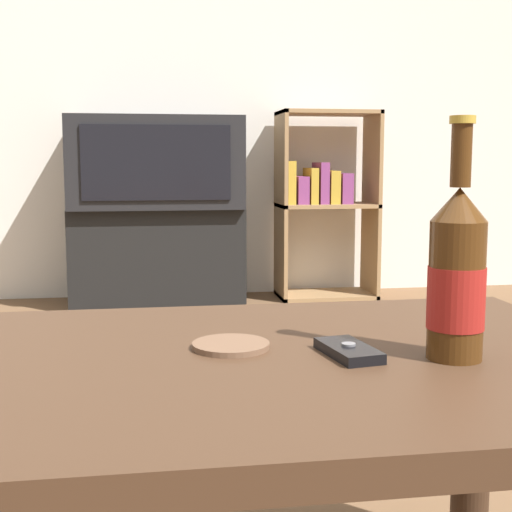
{
  "coord_description": "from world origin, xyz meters",
  "views": [
    {
      "loc": [
        -0.09,
        -0.91,
        0.73
      ],
      "look_at": [
        0.09,
        0.25,
        0.58
      ],
      "focal_mm": 50.0,
      "sensor_mm": 36.0,
      "label": 1
    }
  ],
  "objects_px": {
    "television": "(156,163)",
    "bookshelf": "(323,199)",
    "beer_bottle": "(457,276)",
    "tv_stand": "(157,256)",
    "cell_phone": "(348,351)"
  },
  "relations": [
    {
      "from": "television",
      "to": "bookshelf",
      "type": "bearing_deg",
      "value": 4.28
    },
    {
      "from": "television",
      "to": "beer_bottle",
      "type": "distance_m",
      "value": 2.82
    },
    {
      "from": "bookshelf",
      "to": "beer_bottle",
      "type": "xyz_separation_m",
      "value": [
        -0.55,
        -2.86,
        0.05
      ]
    },
    {
      "from": "tv_stand",
      "to": "bookshelf",
      "type": "distance_m",
      "value": 0.93
    },
    {
      "from": "bookshelf",
      "to": "beer_bottle",
      "type": "relative_size",
      "value": 3.19
    },
    {
      "from": "bookshelf",
      "to": "television",
      "type": "bearing_deg",
      "value": -175.72
    },
    {
      "from": "tv_stand",
      "to": "cell_phone",
      "type": "xyz_separation_m",
      "value": [
        0.2,
        -2.77,
        0.23
      ]
    },
    {
      "from": "tv_stand",
      "to": "television",
      "type": "xyz_separation_m",
      "value": [
        0.0,
        -0.0,
        0.48
      ]
    },
    {
      "from": "tv_stand",
      "to": "cell_phone",
      "type": "distance_m",
      "value": 2.78
    },
    {
      "from": "tv_stand",
      "to": "cell_phone",
      "type": "relative_size",
      "value": 7.4
    },
    {
      "from": "television",
      "to": "beer_bottle",
      "type": "height_order",
      "value": "television"
    },
    {
      "from": "tv_stand",
      "to": "beer_bottle",
      "type": "height_order",
      "value": "beer_bottle"
    },
    {
      "from": "tv_stand",
      "to": "television",
      "type": "distance_m",
      "value": 0.48
    },
    {
      "from": "tv_stand",
      "to": "beer_bottle",
      "type": "xyz_separation_m",
      "value": [
        0.33,
        -2.8,
        0.34
      ]
    },
    {
      "from": "bookshelf",
      "to": "beer_bottle",
      "type": "bearing_deg",
      "value": -100.94
    }
  ]
}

